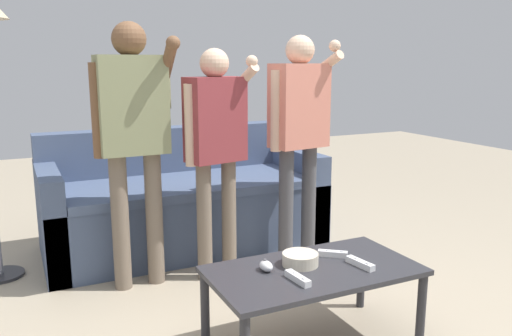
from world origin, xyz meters
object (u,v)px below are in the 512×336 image
at_px(coffee_table, 313,278).
at_px(game_remote_nunchuk, 266,266).
at_px(player_right, 299,123).
at_px(game_remote_wand_far, 298,278).
at_px(couch, 183,204).
at_px(game_remote_wand_spare, 333,254).
at_px(snack_bowl, 300,259).
at_px(player_center, 216,137).
at_px(game_remote_wand_near, 360,263).
at_px(player_left, 133,125).

relative_size(coffee_table, game_remote_nunchuk, 11.37).
relative_size(player_right, game_remote_wand_far, 9.46).
height_order(couch, game_remote_wand_spare, couch).
bearing_deg(player_right, snack_bowl, -119.51).
bearing_deg(player_center, coffee_table, -84.34).
relative_size(couch, game_remote_wand_near, 12.05).
bearing_deg(snack_bowl, game_remote_nunchuk, 177.36).
bearing_deg(coffee_table, player_center, 95.66).
relative_size(snack_bowl, game_remote_wand_far, 1.08).
bearing_deg(snack_bowl, player_right, 60.49).
relative_size(player_left, player_right, 1.04).
height_order(game_remote_wand_near, game_remote_wand_far, same).
bearing_deg(game_remote_wand_far, snack_bowl, 56.41).
relative_size(player_center, game_remote_wand_near, 8.65).
bearing_deg(game_remote_wand_near, coffee_table, 160.29).
bearing_deg(game_remote_nunchuk, player_center, 82.77).
height_order(coffee_table, game_remote_wand_far, game_remote_wand_far).
height_order(couch, game_remote_nunchuk, couch).
distance_m(couch, game_remote_wand_far, 1.77).
height_order(player_left, game_remote_wand_spare, player_left).
relative_size(couch, coffee_table, 2.02).
bearing_deg(game_remote_nunchuk, coffee_table, -17.87).
xyz_separation_m(player_right, game_remote_wand_far, (-0.64, -1.11, -0.55)).
bearing_deg(player_right, coffee_table, -116.27).
relative_size(coffee_table, snack_bowl, 5.71).
xyz_separation_m(coffee_table, player_center, (-0.10, 1.01, 0.56)).
bearing_deg(player_left, game_remote_wand_near, -54.81).
height_order(coffee_table, snack_bowl, snack_bowl).
height_order(player_left, player_right, player_left).
height_order(player_left, player_center, player_left).
xyz_separation_m(couch, game_remote_wand_far, (-0.03, -1.77, 0.10)).
relative_size(player_right, game_remote_wand_near, 9.18).
xyz_separation_m(couch, game_remote_nunchuk, (-0.10, -1.60, 0.11)).
bearing_deg(game_remote_wand_spare, player_center, 106.09).
height_order(player_right, game_remote_wand_near, player_right).
xyz_separation_m(player_center, player_right, (0.60, 0.00, 0.06)).
distance_m(couch, game_remote_wand_near, 1.78).
bearing_deg(player_left, snack_bowl, -61.10).
distance_m(couch, coffee_table, 1.68).
distance_m(game_remote_nunchuk, player_center, 1.06).
bearing_deg(coffee_table, game_remote_nunchuk, 162.13).
relative_size(player_center, game_remote_wand_far, 8.90).
distance_m(coffee_table, game_remote_nunchuk, 0.24).
distance_m(coffee_table, game_remote_wand_spare, 0.20).
distance_m(player_center, player_right, 0.60).
height_order(snack_bowl, player_left, player_left).
relative_size(snack_bowl, player_left, 0.11).
bearing_deg(coffee_table, game_remote_wand_spare, 27.43).
relative_size(player_left, game_remote_wand_spare, 11.58).
distance_m(coffee_table, player_right, 1.28).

